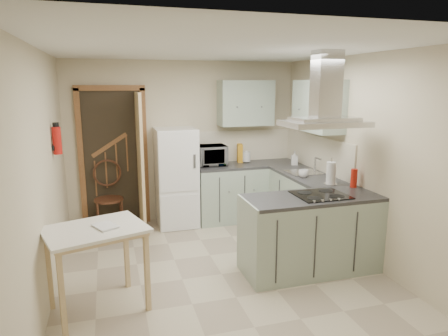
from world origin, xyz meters
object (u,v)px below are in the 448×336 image
object	(u,v)px
peninsula	(311,233)
microwave	(208,155)
drop_leaf_table	(98,269)
bentwood_chair	(109,200)
fridge	(176,177)
extractor_hood	(324,124)

from	to	relation	value
peninsula	microwave	size ratio (longest dim) A/B	2.77
microwave	drop_leaf_table	bearing A→B (deg)	-126.48
peninsula	drop_leaf_table	xyz separation A→B (m)	(-2.36, -0.19, -0.03)
peninsula	bentwood_chair	size ratio (longest dim) A/B	1.63
peninsula	drop_leaf_table	bearing A→B (deg)	-175.46
fridge	peninsula	world-z (taller)	fridge
fridge	drop_leaf_table	distance (m)	2.47
extractor_hood	microwave	distance (m)	2.30
drop_leaf_table	microwave	world-z (taller)	microwave
fridge	extractor_hood	distance (m)	2.57
fridge	peninsula	xyz separation A→B (m)	(1.22, -1.98, -0.30)
peninsula	extractor_hood	distance (m)	1.27
extractor_hood	microwave	bearing A→B (deg)	111.63
extractor_hood	drop_leaf_table	xyz separation A→B (m)	(-2.46, -0.19, -1.30)
peninsula	extractor_hood	size ratio (longest dim) A/B	1.72
fridge	drop_leaf_table	size ratio (longest dim) A/B	1.69
peninsula	bentwood_chair	distance (m)	3.01
drop_leaf_table	fridge	bearing A→B (deg)	44.84
fridge	drop_leaf_table	bearing A→B (deg)	-117.64
peninsula	microwave	world-z (taller)	microwave
drop_leaf_table	peninsula	bearing A→B (deg)	-12.98
drop_leaf_table	bentwood_chair	distance (m)	2.20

